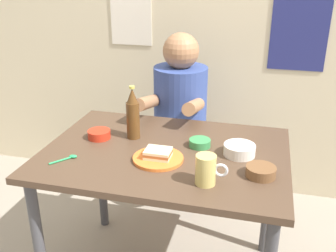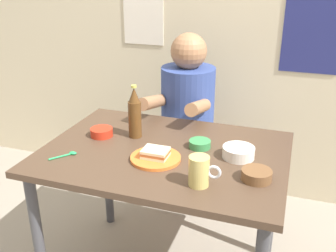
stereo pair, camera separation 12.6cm
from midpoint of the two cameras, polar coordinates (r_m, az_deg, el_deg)
name	(u,v)px [view 2 (the right image)]	position (r m, az deg, el deg)	size (l,w,h in m)	color
wall_back	(219,2)	(2.62, 8.94, 17.52)	(4.40, 0.09, 2.60)	beige
dining_table	(165,168)	(1.81, 1.49, -6.27)	(1.10, 0.80, 0.74)	#4C3828
stool	(186,162)	(2.50, 4.18, -5.36)	(0.34, 0.34, 0.45)	#4C4C51
person_seated	(187,101)	(2.33, 4.40, 3.61)	(0.33, 0.56, 0.72)	#33478C
plate_orange	(156,158)	(1.68, 0.32, -4.77)	(0.22, 0.22, 0.01)	orange
sandwich	(156,153)	(1.67, 0.32, -4.01)	(0.11, 0.09, 0.04)	beige
beer_mug	(200,171)	(1.48, 7.12, -6.65)	(0.13, 0.08, 0.12)	#D1BC66
beer_bottle	(135,114)	(1.86, -2.99, 1.76)	(0.06, 0.06, 0.26)	#593819
sauce_bowl_chili	(102,132)	(1.92, -7.89, -0.88)	(0.11, 0.11, 0.04)	red
dip_bowl_green	(200,144)	(1.80, 6.71, -2.62)	(0.10, 0.10, 0.03)	#388C4C
condiment_bowl_brown	(257,174)	(1.58, 15.16, -6.94)	(0.12, 0.12, 0.04)	brown
rice_bowl_white	(238,152)	(1.73, 12.40, -3.76)	(0.14, 0.14, 0.05)	silver
spoon	(68,154)	(1.76, -12.51, -4.13)	(0.09, 0.10, 0.01)	#26A559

